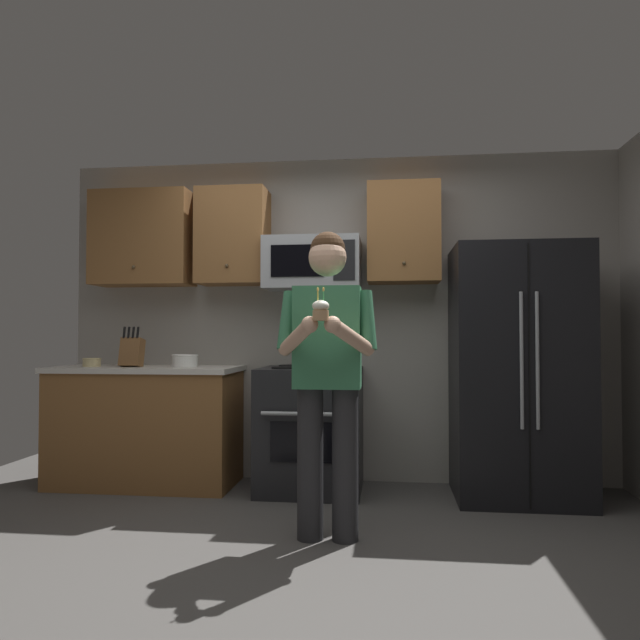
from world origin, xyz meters
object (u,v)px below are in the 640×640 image
object	(u,v)px
refrigerator	(517,372)
cupcake	(321,310)
person	(327,364)
bowl_large_white	(185,360)
microwave	(313,264)
oven_range	(311,429)
bowl_small_colored	(92,362)
knife_block	(132,352)

from	to	relation	value
refrigerator	cupcake	bearing A→B (deg)	-133.34
person	bowl_large_white	bearing A→B (deg)	138.83
refrigerator	cupcake	xyz separation A→B (m)	(-1.26, -1.34, 0.39)
microwave	refrigerator	xyz separation A→B (m)	(1.50, -0.16, -0.82)
oven_range	bowl_small_colored	xyz separation A→B (m)	(-1.73, -0.03, 0.49)
bowl_large_white	person	world-z (taller)	person
bowl_large_white	cupcake	bearing A→B (deg)	-48.79
oven_range	refrigerator	size ratio (longest dim) A/B	0.52
bowl_large_white	cupcake	world-z (taller)	cupcake
microwave	bowl_small_colored	world-z (taller)	microwave
bowl_large_white	bowl_small_colored	world-z (taller)	bowl_large_white
microwave	person	distance (m)	1.40
refrigerator	bowl_large_white	world-z (taller)	refrigerator
oven_range	knife_block	xyz separation A→B (m)	(-1.40, -0.03, 0.57)
oven_range	bowl_small_colored	distance (m)	1.80
oven_range	knife_block	world-z (taller)	knife_block
oven_range	bowl_small_colored	size ratio (longest dim) A/B	6.63
person	cupcake	size ratio (longest dim) A/B	10.13
refrigerator	person	xyz separation A→B (m)	(-1.26, -1.01, 0.10)
knife_block	microwave	bearing A→B (deg)	6.07
knife_block	bowl_small_colored	size ratio (longest dim) A/B	2.27
oven_range	knife_block	distance (m)	1.51
refrigerator	microwave	bearing A→B (deg)	173.97
refrigerator	knife_block	size ratio (longest dim) A/B	5.63
person	cupcake	bearing A→B (deg)	-90.00
oven_range	person	xyz separation A→B (m)	(0.24, -1.05, 0.53)
refrigerator	bowl_large_white	xyz separation A→B (m)	(-2.49, 0.07, 0.07)
bowl_small_colored	refrigerator	bearing A→B (deg)	-0.21
refrigerator	cupcake	world-z (taller)	refrigerator
microwave	person	size ratio (longest dim) A/B	0.42
bowl_large_white	bowl_small_colored	xyz separation A→B (m)	(-0.74, -0.05, -0.02)
microwave	person	bearing A→B (deg)	-78.52
refrigerator	bowl_large_white	distance (m)	2.49
knife_block	bowl_large_white	bearing A→B (deg)	7.82
knife_block	bowl_small_colored	distance (m)	0.34
bowl_large_white	refrigerator	bearing A→B (deg)	-1.51
microwave	cupcake	bearing A→B (deg)	-80.99
knife_block	bowl_small_colored	world-z (taller)	knife_block
microwave	knife_block	world-z (taller)	microwave
person	refrigerator	bearing A→B (deg)	38.64
bowl_large_white	bowl_small_colored	size ratio (longest dim) A/B	1.45
bowl_small_colored	cupcake	distance (m)	2.41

